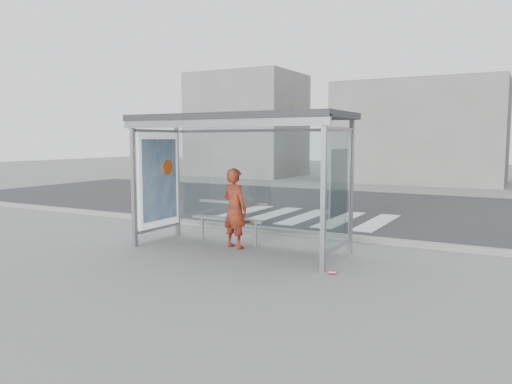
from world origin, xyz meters
TOP-DOWN VIEW (x-y plane):
  - ground at (0.00, 0.00)m, footprint 80.00×80.00m
  - road at (0.00, 7.00)m, footprint 30.00×10.00m
  - curb at (0.00, 1.95)m, footprint 30.00×0.18m
  - crosswalk at (-0.50, 4.50)m, footprint 4.55×3.00m
  - bus_shelter at (-0.37, 0.06)m, footprint 4.25×1.65m
  - building_left at (-10.00, 18.00)m, footprint 6.00×5.00m
  - building_center at (0.00, 18.00)m, footprint 8.00×5.00m
  - person at (-0.18, 0.15)m, footprint 0.65×0.50m
  - bench at (-0.53, 0.50)m, footprint 1.66×0.31m
  - soda_can at (2.20, -0.78)m, footprint 0.12×0.09m

SIDE VIEW (x-z plane):
  - ground at x=0.00m, z-range 0.00..0.00m
  - crosswalk at x=-0.50m, z-range 0.00..0.00m
  - road at x=0.00m, z-range 0.00..0.01m
  - soda_can at x=2.20m, z-range 0.00..0.06m
  - curb at x=0.00m, z-range 0.00..0.12m
  - bench at x=-0.53m, z-range 0.08..0.94m
  - person at x=-0.18m, z-range 0.00..1.58m
  - bus_shelter at x=-0.37m, z-range 0.67..3.29m
  - building_center at x=0.00m, z-range 0.00..5.00m
  - building_left at x=-10.00m, z-range 0.00..6.00m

